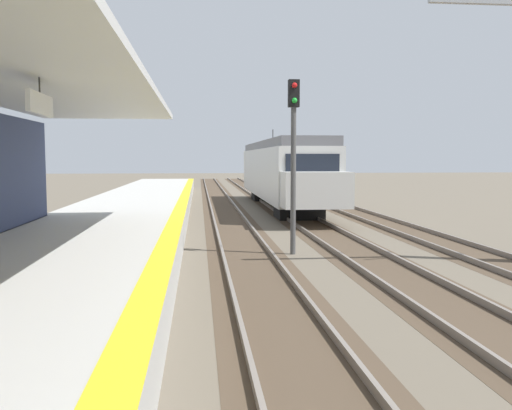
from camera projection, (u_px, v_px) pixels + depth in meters
name	position (u px, v px, depth m)	size (l,w,h in m)	color
station_platform	(85.00, 251.00, 14.51)	(5.00, 80.00, 0.91)	#B7B5AD
track_pair_nearest_platform	(240.00, 241.00, 18.96)	(2.34, 120.00, 0.16)	#4C3D2D
track_pair_middle	(337.00, 240.00, 19.31)	(2.34, 120.00, 0.16)	#4C3D2D
track_pair_far_side	(431.00, 238.00, 19.66)	(2.34, 120.00, 0.16)	#4C3D2D
approaching_train	(282.00, 171.00, 31.99)	(2.93, 19.60, 4.76)	silver
rail_signal_post	(293.00, 148.00, 16.43)	(0.32, 0.34, 5.20)	#4C4C4C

